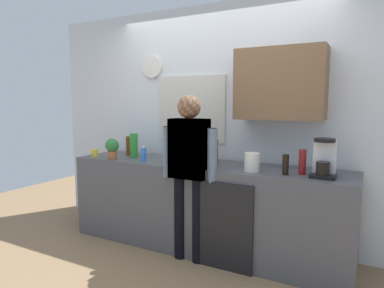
{
  "coord_description": "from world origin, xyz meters",
  "views": [
    {
      "loc": [
        1.51,
        -2.77,
        1.53
      ],
      "look_at": [
        -0.1,
        0.25,
        1.11
      ],
      "focal_mm": 31.57,
      "sensor_mm": 36.0,
      "label": 1
    }
  ],
  "objects_px": {
    "coffee_maker": "(324,160)",
    "storage_canister": "(252,162)",
    "potted_plant": "(112,147)",
    "dish_soap": "(144,154)",
    "bottle_red_vinegar": "(302,162)",
    "person_at_sink": "(189,164)",
    "cup_yellow_cup": "(95,153)",
    "person_guest": "(189,164)",
    "mixing_bowl": "(193,158)",
    "bottle_amber_beer": "(128,146)",
    "bottle_olive_oil": "(215,152)",
    "bottle_dark_sauce": "(286,165)",
    "bottle_clear_soda": "(134,146)"
  },
  "relations": [
    {
      "from": "coffee_maker",
      "to": "bottle_amber_beer",
      "type": "height_order",
      "value": "coffee_maker"
    },
    {
      "from": "bottle_dark_sauce",
      "to": "bottle_red_vinegar",
      "type": "height_order",
      "value": "bottle_red_vinegar"
    },
    {
      "from": "bottle_amber_beer",
      "to": "mixing_bowl",
      "type": "xyz_separation_m",
      "value": [
        0.86,
        0.0,
        -0.07
      ]
    },
    {
      "from": "cup_yellow_cup",
      "to": "person_guest",
      "type": "relative_size",
      "value": 0.05
    },
    {
      "from": "mixing_bowl",
      "to": "person_at_sink",
      "type": "xyz_separation_m",
      "value": [
        0.16,
        -0.38,
        0.0
      ]
    },
    {
      "from": "person_at_sink",
      "to": "coffee_maker",
      "type": "bearing_deg",
      "value": 10.63
    },
    {
      "from": "bottle_dark_sauce",
      "to": "storage_canister",
      "type": "relative_size",
      "value": 1.06
    },
    {
      "from": "bottle_red_vinegar",
      "to": "dish_soap",
      "type": "relative_size",
      "value": 1.22
    },
    {
      "from": "bottle_amber_beer",
      "to": "bottle_olive_oil",
      "type": "relative_size",
      "value": 0.92
    },
    {
      "from": "bottle_dark_sauce",
      "to": "bottle_red_vinegar",
      "type": "bearing_deg",
      "value": 36.24
    },
    {
      "from": "potted_plant",
      "to": "storage_canister",
      "type": "height_order",
      "value": "potted_plant"
    },
    {
      "from": "mixing_bowl",
      "to": "person_at_sink",
      "type": "bearing_deg",
      "value": -66.52
    },
    {
      "from": "coffee_maker",
      "to": "bottle_amber_beer",
      "type": "bearing_deg",
      "value": 175.92
    },
    {
      "from": "bottle_olive_oil",
      "to": "potted_plant",
      "type": "distance_m",
      "value": 1.16
    },
    {
      "from": "cup_yellow_cup",
      "to": "person_at_sink",
      "type": "height_order",
      "value": "person_at_sink"
    },
    {
      "from": "person_guest",
      "to": "bottle_olive_oil",
      "type": "bearing_deg",
      "value": -99.79
    },
    {
      "from": "cup_yellow_cup",
      "to": "person_at_sink",
      "type": "xyz_separation_m",
      "value": [
        1.32,
        -0.13,
        0.0
      ]
    },
    {
      "from": "bottle_red_vinegar",
      "to": "person_at_sink",
      "type": "height_order",
      "value": "person_at_sink"
    },
    {
      "from": "mixing_bowl",
      "to": "potted_plant",
      "type": "bearing_deg",
      "value": -160.55
    },
    {
      "from": "coffee_maker",
      "to": "bottle_red_vinegar",
      "type": "distance_m",
      "value": 0.18
    },
    {
      "from": "potted_plant",
      "to": "dish_soap",
      "type": "xyz_separation_m",
      "value": [
        0.4,
        0.04,
        -0.05
      ]
    },
    {
      "from": "bottle_amber_beer",
      "to": "mixing_bowl",
      "type": "bearing_deg",
      "value": 0.09
    },
    {
      "from": "bottle_olive_oil",
      "to": "person_guest",
      "type": "xyz_separation_m",
      "value": [
        -0.11,
        -0.36,
        -0.08
      ]
    },
    {
      "from": "coffee_maker",
      "to": "storage_canister",
      "type": "distance_m",
      "value": 0.61
    },
    {
      "from": "bottle_red_vinegar",
      "to": "person_at_sink",
      "type": "relative_size",
      "value": 0.14
    },
    {
      "from": "bottle_dark_sauce",
      "to": "storage_canister",
      "type": "bearing_deg",
      "value": 178.54
    },
    {
      "from": "bottle_dark_sauce",
      "to": "person_at_sink",
      "type": "relative_size",
      "value": 0.11
    },
    {
      "from": "bottle_red_vinegar",
      "to": "storage_canister",
      "type": "xyz_separation_m",
      "value": [
        -0.43,
        -0.08,
        -0.03
      ]
    },
    {
      "from": "bottle_amber_beer",
      "to": "cup_yellow_cup",
      "type": "distance_m",
      "value": 0.39
    },
    {
      "from": "bottle_amber_beer",
      "to": "dish_soap",
      "type": "height_order",
      "value": "bottle_amber_beer"
    },
    {
      "from": "bottle_olive_oil",
      "to": "coffee_maker",
      "type": "bearing_deg",
      "value": -7.69
    },
    {
      "from": "bottle_olive_oil",
      "to": "mixing_bowl",
      "type": "xyz_separation_m",
      "value": [
        -0.27,
        0.01,
        -0.08
      ]
    },
    {
      "from": "coffee_maker",
      "to": "person_at_sink",
      "type": "distance_m",
      "value": 1.2
    },
    {
      "from": "bottle_red_vinegar",
      "to": "storage_canister",
      "type": "bearing_deg",
      "value": -168.94
    },
    {
      "from": "cup_yellow_cup",
      "to": "dish_soap",
      "type": "height_order",
      "value": "dish_soap"
    },
    {
      "from": "coffee_maker",
      "to": "cup_yellow_cup",
      "type": "bearing_deg",
      "value": -177.84
    },
    {
      "from": "bottle_dark_sauce",
      "to": "mixing_bowl",
      "type": "relative_size",
      "value": 0.82
    },
    {
      "from": "bottle_clear_soda",
      "to": "person_at_sink",
      "type": "xyz_separation_m",
      "value": [
        0.86,
        -0.27,
        -0.1
      ]
    },
    {
      "from": "bottle_dark_sauce",
      "to": "dish_soap",
      "type": "xyz_separation_m",
      "value": [
        -1.48,
        -0.04,
        -0.01
      ]
    },
    {
      "from": "cup_yellow_cup",
      "to": "mixing_bowl",
      "type": "relative_size",
      "value": 0.39
    },
    {
      "from": "person_at_sink",
      "to": "bottle_olive_oil",
      "type": "bearing_deg",
      "value": 73.65
    },
    {
      "from": "bottle_dark_sauce",
      "to": "bottle_amber_beer",
      "type": "height_order",
      "value": "bottle_amber_beer"
    },
    {
      "from": "person_at_sink",
      "to": "bottle_red_vinegar",
      "type": "bearing_deg",
      "value": 13.75
    },
    {
      "from": "coffee_maker",
      "to": "person_guest",
      "type": "height_order",
      "value": "person_guest"
    },
    {
      "from": "bottle_dark_sauce",
      "to": "dish_soap",
      "type": "height_order",
      "value": "same"
    },
    {
      "from": "bottle_amber_beer",
      "to": "bottle_clear_soda",
      "type": "xyz_separation_m",
      "value": [
        0.16,
        -0.11,
        0.02
      ]
    },
    {
      "from": "cup_yellow_cup",
      "to": "person_guest",
      "type": "bearing_deg",
      "value": -5.48
    },
    {
      "from": "bottle_dark_sauce",
      "to": "cup_yellow_cup",
      "type": "relative_size",
      "value": 2.12
    },
    {
      "from": "bottle_red_vinegar",
      "to": "cup_yellow_cup",
      "type": "xyz_separation_m",
      "value": [
        -2.32,
        -0.12,
        -0.07
      ]
    },
    {
      "from": "mixing_bowl",
      "to": "person_guest",
      "type": "relative_size",
      "value": 0.14
    }
  ]
}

